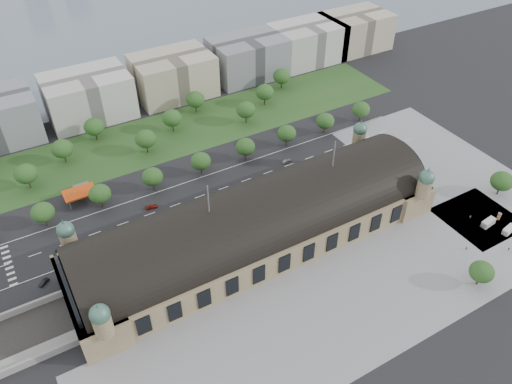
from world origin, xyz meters
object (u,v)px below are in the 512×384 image
van_south (508,230)px  parked_car_4 (160,232)px  traffic_car_4 (199,206)px  parked_car_1 (81,268)px  parked_car_6 (145,242)px  parked_car_3 (84,267)px  parked_car_5 (130,250)px  bus_west (221,196)px  traffic_car_6 (367,147)px  traffic_car_5 (287,161)px  parked_car_2 (99,254)px  advertising_column (499,216)px  pedestrian_1 (466,248)px  pedestrian_4 (508,249)px  parked_car_0 (44,282)px  van_east (488,223)px  traffic_car_2 (63,249)px  pedestrian_2 (470,217)px  petrol_station (81,191)px  bus_mid (259,182)px  bus_east (266,187)px  traffic_car_3 (151,207)px

van_south → parked_car_4: bearing=140.0°
traffic_car_4 → van_south: size_ratio=0.72×
parked_car_1 → parked_car_6: parked_car_1 is taller
parked_car_3 → parked_car_6: parked_car_3 is taller
parked_car_5 → bus_west: (46.12, 11.00, 0.72)m
traffic_car_6 → van_south: size_ratio=0.79×
traffic_car_5 → parked_car_2: bearing=94.7°
parked_car_6 → advertising_column: 149.73m
pedestrian_1 → pedestrian_4: size_ratio=1.14×
traffic_car_4 → parked_car_0: (-68.51, -10.65, -0.08)m
parked_car_4 → parked_car_5: (-14.19, -3.93, 0.15)m
van_east → advertising_column: size_ratio=2.17×
traffic_car_5 → parked_car_2: 99.39m
parked_car_1 → van_south: (159.07, -68.64, 0.58)m
parked_car_4 → van_east: size_ratio=0.58×
traffic_car_2 → pedestrian_4: (154.25, -89.30, 0.05)m
pedestrian_2 → pedestrian_4: size_ratio=1.15×
traffic_car_6 → petrol_station: bearing=-101.6°
van_south → advertising_column: bearing=55.0°
van_south → traffic_car_4: bearing=132.8°
bus_mid → pedestrian_1: size_ratio=6.47×
parked_car_0 → pedestrian_4: bearing=30.5°
traffic_car_2 → bus_east: 90.19m
parked_car_6 → van_south: size_ratio=0.71×
petrol_station → pedestrian_2: bearing=-35.1°
pedestrian_1 → traffic_car_3: bearing=70.0°
pedestrian_1 → parked_car_0: bearing=87.2°
traffic_car_3 → pedestrian_4: pedestrian_4 is taller
parked_car_3 → parked_car_5: bearing=51.2°
bus_mid → traffic_car_6: bearing=-96.3°
bus_west → parked_car_6: bearing=99.7°
traffic_car_2 → van_east: size_ratio=0.81×
traffic_car_6 → parked_car_5: parked_car_5 is taller
petrol_station → parked_car_0: 51.45m
bus_east → pedestrian_1: bearing=-140.5°
traffic_car_2 → advertising_column: advertising_column is taller
parked_car_2 → van_east: van_east is taller
petrol_station → van_south: (146.85, -112.56, -1.64)m
traffic_car_3 → van_east: size_ratio=0.76×
bus_west → bus_east: size_ratio=0.89×
bus_west → parked_car_1: bearing=95.2°
bus_west → traffic_car_6: bearing=-95.4°
parked_car_6 → advertising_column: bearing=33.2°
petrol_station → bus_east: 83.29m
bus_mid → van_south: size_ratio=1.85×
pedestrian_1 → parked_car_6: bearing=79.4°
traffic_car_4 → van_east: (100.61, -71.71, 0.57)m
traffic_car_5 → pedestrian_4: size_ratio=2.78×
traffic_car_4 → advertising_column: size_ratio=1.50×
traffic_car_5 → parked_car_2: traffic_car_5 is taller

